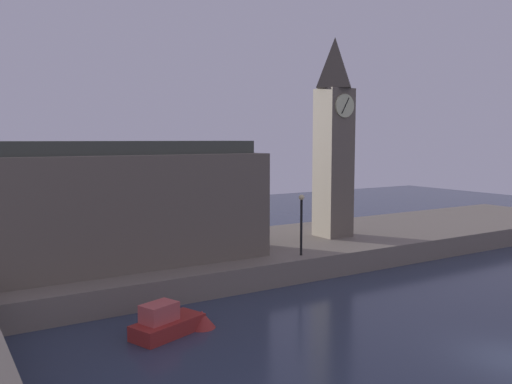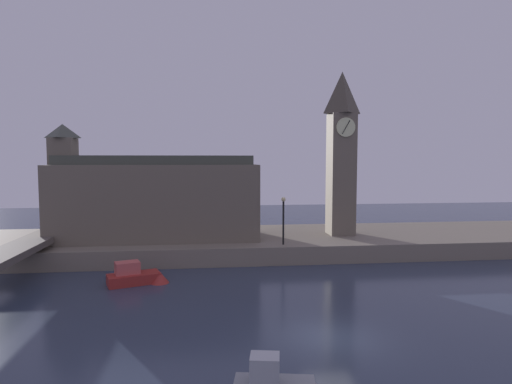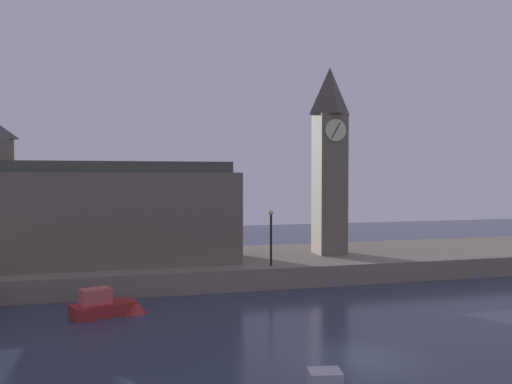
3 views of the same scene
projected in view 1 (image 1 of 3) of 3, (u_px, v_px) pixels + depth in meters
The scene contains 5 objects.
far_embankment at pixel (257, 254), 38.72m from camera, with size 70.00×12.00×1.50m, color slate.
clock_tower at pixel (334, 134), 40.96m from camera, with size 2.52×2.56×15.19m.
parliament_hall at pixel (112, 204), 31.97m from camera, with size 17.92×6.08×10.13m.
streetlamp at pixel (301, 218), 34.57m from camera, with size 0.36×0.36×3.97m.
boat_dinghy_red at pixel (175, 322), 24.93m from camera, with size 4.53×2.65×1.59m.
Camera 1 is at (-20.19, -12.29, 9.05)m, focal length 37.52 mm.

